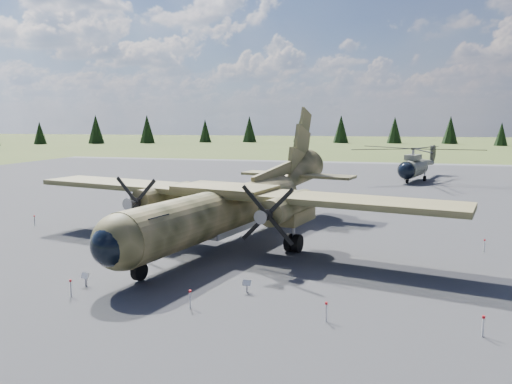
# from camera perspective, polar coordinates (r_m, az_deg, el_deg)

# --- Properties ---
(ground) EXTENTS (500.00, 500.00, 0.00)m
(ground) POSITION_cam_1_polar(r_m,az_deg,el_deg) (35.71, -2.51, -5.24)
(ground) COLOR #4D5827
(ground) RESTS_ON ground
(apron) EXTENTS (120.00, 120.00, 0.04)m
(apron) POSITION_cam_1_polar(r_m,az_deg,el_deg) (45.18, 1.12, -2.40)
(apron) COLOR slate
(apron) RESTS_ON ground
(transport_plane) EXTENTS (30.34, 27.19, 10.04)m
(transport_plane) POSITION_cam_1_polar(r_m,az_deg,el_deg) (33.97, -2.59, -0.96)
(transport_plane) COLOR #383A1F
(transport_plane) RESTS_ON ground
(helicopter_near) EXTENTS (22.92, 23.22, 4.64)m
(helicopter_near) POSITION_cam_1_polar(r_m,az_deg,el_deg) (71.93, 17.61, 3.78)
(helicopter_near) COLOR gray
(helicopter_near) RESTS_ON ground
(info_placard_left) EXTENTS (0.48, 0.28, 0.70)m
(info_placard_left) POSITION_cam_1_polar(r_m,az_deg,el_deg) (26.80, -18.92, -9.18)
(info_placard_left) COLOR gray
(info_placard_left) RESTS_ON ground
(info_placard_right) EXTENTS (0.41, 0.18, 0.64)m
(info_placard_right) POSITION_cam_1_polar(r_m,az_deg,el_deg) (24.47, -1.06, -10.49)
(info_placard_right) COLOR gray
(info_placard_right) RESTS_ON ground
(barrier_fence) EXTENTS (33.12, 29.62, 0.85)m
(barrier_fence) POSITION_cam_1_polar(r_m,az_deg,el_deg) (35.66, -3.26, -4.42)
(barrier_fence) COLOR silver
(barrier_fence) RESTS_ON ground
(treeline) EXTENTS (337.94, 338.69, 10.74)m
(treeline) POSITION_cam_1_polar(r_m,az_deg,el_deg) (43.94, -8.73, 3.50)
(treeline) COLOR black
(treeline) RESTS_ON ground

